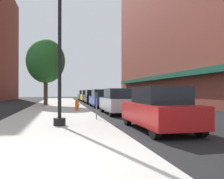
{
  "coord_description": "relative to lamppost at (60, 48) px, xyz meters",
  "views": [
    {
      "loc": [
        0.4,
        -4.63,
        1.47
      ],
      "look_at": [
        5.28,
        18.86,
        1.66
      ],
      "focal_mm": 38.8,
      "sensor_mm": 36.0,
      "label": 1
    }
  ],
  "objects": [
    {
      "name": "parking_meter_near",
      "position": [
        1.74,
        1.85,
        -2.25
      ],
      "size": [
        0.14,
        0.09,
        1.31
      ],
      "color": "slate",
      "rests_on": "sidewalk_slab"
    },
    {
      "name": "car_green",
      "position": [
        3.69,
        30.46,
        -2.39
      ],
      "size": [
        1.8,
        4.3,
        1.66
      ],
      "rotation": [
        0.0,
        0.0,
        0.02
      ],
      "color": "black",
      "rests_on": "ground"
    },
    {
      "name": "fire_hydrant",
      "position": [
        1.12,
        7.27,
        -2.68
      ],
      "size": [
        0.33,
        0.26,
        0.79
      ],
      "color": "#E05614",
      "rests_on": "sidewalk_slab"
    },
    {
      "name": "car_blue",
      "position": [
        3.69,
        12.53,
        -2.39
      ],
      "size": [
        1.8,
        4.3,
        1.66
      ],
      "rotation": [
        0.0,
        0.0,
        0.02
      ],
      "color": "black",
      "rests_on": "ground"
    },
    {
      "name": "car_silver",
      "position": [
        3.69,
        5.5,
        -2.39
      ],
      "size": [
        1.8,
        4.3,
        1.66
      ],
      "rotation": [
        0.0,
        0.0,
        -0.02
      ],
      "color": "black",
      "rests_on": "ground"
    },
    {
      "name": "sidewalk_slab",
      "position": [
        -0.31,
        13.81,
        -3.14
      ],
      "size": [
        4.8,
        50.0,
        0.12
      ],
      "primitive_type": "cube",
      "color": "#B7B2A8",
      "rests_on": "ground"
    },
    {
      "name": "ground_plane",
      "position": [
        3.69,
        12.81,
        -3.2
      ],
      "size": [
        90.0,
        90.0,
        0.0
      ],
      "primitive_type": "plane",
      "color": "black"
    },
    {
      "name": "tree_near",
      "position": [
        -1.49,
        15.05,
        1.27
      ],
      "size": [
        3.79,
        3.79,
        6.56
      ],
      "color": "#422D1E",
      "rests_on": "sidewalk_slab"
    },
    {
      "name": "car_black",
      "position": [
        3.69,
        19.04,
        -2.39
      ],
      "size": [
        1.8,
        4.3,
        1.66
      ],
      "rotation": [
        0.0,
        0.0,
        0.03
      ],
      "color": "black",
      "rests_on": "ground"
    },
    {
      "name": "car_red",
      "position": [
        3.69,
        -1.23,
        -2.39
      ],
      "size": [
        1.8,
        4.3,
        1.66
      ],
      "rotation": [
        0.0,
        0.0,
        0.02
      ],
      "color": "black",
      "rests_on": "ground"
    },
    {
      "name": "building_right_brick",
      "position": [
        14.68,
        16.81,
        8.62
      ],
      "size": [
        6.8,
        40.0,
        23.69
      ],
      "color": "brown",
      "rests_on": "ground"
    },
    {
      "name": "car_yellow",
      "position": [
        3.69,
        24.85,
        -2.39
      ],
      "size": [
        1.8,
        4.3,
        1.66
      ],
      "rotation": [
        0.0,
        0.0,
        0.03
      ],
      "color": "black",
      "rests_on": "ground"
    },
    {
      "name": "lamppost",
      "position": [
        0.0,
        0.0,
        0.0
      ],
      "size": [
        0.48,
        0.48,
        5.9
      ],
      "color": "black",
      "rests_on": "sidewalk_slab"
    }
  ]
}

